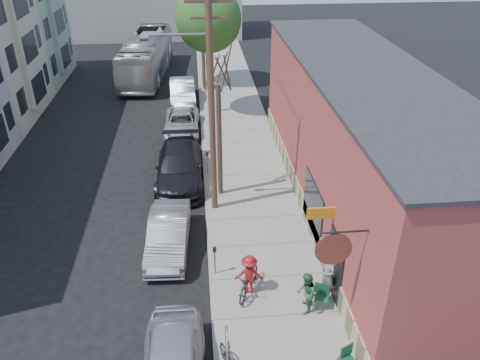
{
  "coord_description": "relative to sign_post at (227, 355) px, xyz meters",
  "views": [
    {
      "loc": [
        1.89,
        -13.47,
        12.29
      ],
      "look_at": [
        3.66,
        5.14,
        1.5
      ],
      "focal_mm": 35.0,
      "sensor_mm": 36.0,
      "label": 1
    }
  ],
  "objects": [
    {
      "name": "car_2",
      "position": [
        -1.55,
        12.84,
        -0.98
      ],
      "size": [
        2.47,
        5.88,
        1.7
      ],
      "primitive_type": "imported",
      "rotation": [
        0.0,
        0.0,
        -0.02
      ],
      "color": "black",
      "rests_on": "ground"
    },
    {
      "name": "parking_meter_far",
      "position": [
        -0.1,
        13.25,
        -0.85
      ],
      "size": [
        0.14,
        0.14,
        1.24
      ],
      "color": "slate",
      "rests_on": "sidewalk"
    },
    {
      "name": "utility_pole_far",
      "position": [
        0.1,
        27.05,
        3.51
      ],
      "size": [
        1.8,
        0.28,
        10.0
      ],
      "color": "#503A28",
      "rests_on": "sidewalk"
    },
    {
      "name": "tree_bare",
      "position": [
        0.45,
        11.19,
        1.1
      ],
      "size": [
        0.24,
        0.24,
        5.57
      ],
      "color": "#44392C",
      "rests_on": "sidewalk"
    },
    {
      "name": "car_3",
      "position": [
        -1.55,
        19.06,
        -1.18
      ],
      "size": [
        2.27,
        4.73,
        1.3
      ],
      "primitive_type": "imported",
      "rotation": [
        0.0,
        0.0,
        -0.02
      ],
      "color": "silver",
      "rests_on": "ground"
    },
    {
      "name": "bus",
      "position": [
        -4.58,
        31.15,
        -0.13
      ],
      "size": [
        3.87,
        12.41,
        3.4
      ],
      "primitive_type": "imported",
      "rotation": [
        0.0,
        0.0,
        -0.08
      ],
      "color": "silver",
      "rests_on": "ground"
    },
    {
      "name": "sidewalk",
      "position": [
        1.9,
        15.88,
        -1.76
      ],
      "size": [
        4.5,
        58.0,
        0.15
      ],
      "primitive_type": "cube",
      "color": "gray",
      "rests_on": "ground"
    },
    {
      "name": "ground",
      "position": [
        -2.35,
        4.88,
        -1.83
      ],
      "size": [
        120.0,
        120.0,
        0.0
      ],
      "primitive_type": "plane",
      "color": "black"
    },
    {
      "name": "cyclist",
      "position": [
        1.08,
        4.17,
        -0.88
      ],
      "size": [
        1.1,
        0.72,
        1.6
      ],
      "primitive_type": "imported",
      "rotation": [
        0.0,
        0.0,
        3.02
      ],
      "color": "maroon",
      "rests_on": "sidewalk"
    },
    {
      "name": "sign_post",
      "position": [
        0.0,
        0.0,
        0.0
      ],
      "size": [
        0.07,
        0.45,
        2.8
      ],
      "color": "slate",
      "rests_on": "sidewalk"
    },
    {
      "name": "car_4",
      "position": [
        -1.55,
        24.42,
        -1.0
      ],
      "size": [
        1.97,
        5.1,
        1.66
      ],
      "primitive_type": "imported",
      "rotation": [
        0.0,
        0.0,
        0.04
      ],
      "color": "silver",
      "rests_on": "ground"
    },
    {
      "name": "tree_leafy_far",
      "position": [
        0.45,
        28.51,
        3.51
      ],
      "size": [
        4.71,
        4.71,
        7.56
      ],
      "color": "#44392C",
      "rests_on": "sidewalk"
    },
    {
      "name": "parking_meter_near",
      "position": [
        -0.1,
        5.28,
        -0.85
      ],
      "size": [
        0.14,
        0.14,
        1.24
      ],
      "color": "slate",
      "rests_on": "sidewalk"
    },
    {
      "name": "utility_pole_near",
      "position": [
        0.04,
        9.94,
        3.58
      ],
      "size": [
        3.57,
        0.28,
        10.0
      ],
      "color": "#503A28",
      "rests_on": "sidewalk"
    },
    {
      "name": "patron_green",
      "position": [
        2.91,
        3.04,
        -0.88
      ],
      "size": [
        0.75,
        0.88,
        1.6
      ],
      "primitive_type": "imported",
      "rotation": [
        0.0,
        0.0,
        -1.77
      ],
      "color": "#29663F",
      "rests_on": "sidewalk"
    },
    {
      "name": "cafe_building",
      "position": [
        6.64,
        9.87,
        1.47
      ],
      "size": [
        6.6,
        20.2,
        6.61
      ],
      "color": "#9B3B39",
      "rests_on": "ground"
    },
    {
      "name": "patron_grey",
      "position": [
        3.85,
        3.71,
        -0.7
      ],
      "size": [
        0.58,
        0.78,
        1.96
      ],
      "primitive_type": "imported",
      "rotation": [
        0.0,
        0.0,
        -1.41
      ],
      "color": "gray",
      "rests_on": "sidewalk"
    },
    {
      "name": "car_1",
      "position": [
        -1.93,
        7.16,
        -1.09
      ],
      "size": [
        1.81,
        4.59,
        1.49
      ],
      "primitive_type": "imported",
      "rotation": [
        0.0,
        0.0,
        -0.05
      ],
      "color": "#A5A7AC",
      "rests_on": "ground"
    },
    {
      "name": "tree_leafy_mid",
      "position": [
        0.45,
        22.03,
        4.51
      ],
      "size": [
        4.17,
        4.17,
        8.3
      ],
      "color": "#44392C",
      "rests_on": "sidewalk"
    },
    {
      "name": "patio_chair_a",
      "position": [
        3.54,
        3.18,
        -1.24
      ],
      "size": [
        0.65,
        0.65,
        0.88
      ],
      "primitive_type": null,
      "rotation": [
        0.0,
        0.0,
        -0.38
      ],
      "color": "#14482F",
      "rests_on": "sidewalk"
    },
    {
      "name": "cyclist_bike",
      "position": [
        1.08,
        4.17,
        -1.17
      ],
      "size": [
        1.43,
        2.05,
        1.02
      ],
      "primitive_type": "imported",
      "rotation": [
        0.0,
        0.0,
        -0.43
      ],
      "color": "black",
      "rests_on": "sidewalk"
    }
  ]
}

